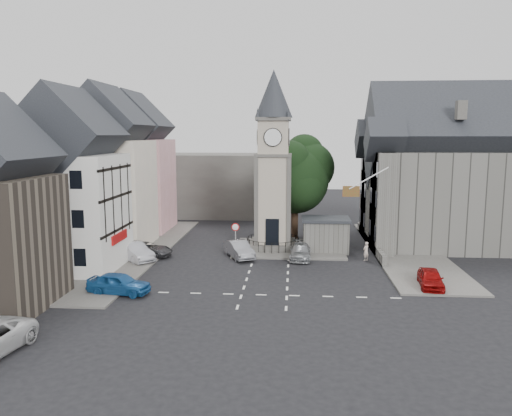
# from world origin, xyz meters

# --- Properties ---
(ground) EXTENTS (120.00, 120.00, 0.00)m
(ground) POSITION_xyz_m (0.00, 0.00, 0.00)
(ground) COLOR black
(ground) RESTS_ON ground
(pavement_west) EXTENTS (6.00, 30.00, 0.14)m
(pavement_west) POSITION_xyz_m (-12.50, 6.00, 0.07)
(pavement_west) COLOR #595651
(pavement_west) RESTS_ON ground
(pavement_east) EXTENTS (6.00, 26.00, 0.14)m
(pavement_east) POSITION_xyz_m (12.00, 8.00, 0.07)
(pavement_east) COLOR #595651
(pavement_east) RESTS_ON ground
(central_island) EXTENTS (10.00, 8.00, 0.16)m
(central_island) POSITION_xyz_m (1.50, 8.00, 0.08)
(central_island) COLOR #595651
(central_island) RESTS_ON ground
(road_markings) EXTENTS (20.00, 8.00, 0.01)m
(road_markings) POSITION_xyz_m (0.00, -5.50, 0.01)
(road_markings) COLOR silver
(road_markings) RESTS_ON ground
(clock_tower) EXTENTS (4.86, 4.86, 16.25)m
(clock_tower) POSITION_xyz_m (0.00, 7.99, 8.12)
(clock_tower) COLOR #4C4944
(clock_tower) RESTS_ON ground
(stone_shelter) EXTENTS (4.30, 3.30, 3.08)m
(stone_shelter) POSITION_xyz_m (4.80, 7.50, 1.55)
(stone_shelter) COLOR #5B5953
(stone_shelter) RESTS_ON ground
(town_tree) EXTENTS (7.20, 7.20, 10.80)m
(town_tree) POSITION_xyz_m (2.00, 13.00, 6.97)
(town_tree) COLOR black
(town_tree) RESTS_ON ground
(warning_sign_post) EXTENTS (0.70, 0.19, 2.85)m
(warning_sign_post) POSITION_xyz_m (-3.20, 5.43, 2.03)
(warning_sign_post) COLOR black
(warning_sign_post) RESTS_ON ground
(terrace_pink) EXTENTS (8.10, 7.60, 12.80)m
(terrace_pink) POSITION_xyz_m (-15.50, 16.00, 6.58)
(terrace_pink) COLOR #CD8D8D
(terrace_pink) RESTS_ON ground
(terrace_cream) EXTENTS (8.10, 7.60, 12.80)m
(terrace_cream) POSITION_xyz_m (-15.50, 8.00, 6.58)
(terrace_cream) COLOR #F4E4CC
(terrace_cream) RESTS_ON ground
(terrace_tudor) EXTENTS (8.10, 7.60, 12.00)m
(terrace_tudor) POSITION_xyz_m (-15.50, 0.00, 6.19)
(terrace_tudor) COLOR silver
(terrace_tudor) RESTS_ON ground
(backdrop_west) EXTENTS (20.00, 10.00, 8.00)m
(backdrop_west) POSITION_xyz_m (-12.00, 28.00, 4.00)
(backdrop_west) COLOR #4C4944
(backdrop_west) RESTS_ON ground
(east_building) EXTENTS (14.40, 11.40, 12.60)m
(east_building) POSITION_xyz_m (15.59, 11.00, 6.26)
(east_building) COLOR #5B5953
(east_building) RESTS_ON ground
(east_boundary_wall) EXTENTS (0.40, 16.00, 0.90)m
(east_boundary_wall) POSITION_xyz_m (9.20, 10.00, 0.45)
(east_boundary_wall) COLOR #5B5953
(east_boundary_wall) RESTS_ON ground
(flagpole) EXTENTS (3.68, 0.10, 2.74)m
(flagpole) POSITION_xyz_m (8.00, 4.00, 7.00)
(flagpole) COLOR white
(flagpole) RESTS_ON ground
(car_west_blue) EXTENTS (4.43, 2.28, 1.44)m
(car_west_blue) POSITION_xyz_m (-9.68, -6.00, 0.72)
(car_west_blue) COLOR #1B5496
(car_west_blue) RESTS_ON ground
(car_west_silver) EXTENTS (4.49, 4.47, 1.55)m
(car_west_silver) POSITION_xyz_m (-11.50, 2.76, 0.77)
(car_west_silver) COLOR #A8AAB1
(car_west_silver) RESTS_ON ground
(car_west_grey) EXTENTS (4.75, 2.57, 1.27)m
(car_west_grey) POSITION_xyz_m (-10.88, 4.18, 0.63)
(car_west_grey) COLOR #323235
(car_west_grey) RESTS_ON ground
(car_island_silver) EXTENTS (3.29, 4.62, 1.45)m
(car_island_silver) POSITION_xyz_m (-2.79, 4.50, 0.72)
(car_island_silver) COLOR gray
(car_island_silver) RESTS_ON ground
(car_island_east) EXTENTS (1.92, 4.39, 1.26)m
(car_island_east) POSITION_xyz_m (2.50, 4.50, 0.63)
(car_island_east) COLOR gray
(car_island_east) RESTS_ON ground
(car_east_red) EXTENTS (2.03, 4.05, 1.33)m
(car_east_red) POSITION_xyz_m (11.42, -3.00, 0.66)
(car_east_red) COLOR #8A0707
(car_east_red) RESTS_ON ground
(pedestrian) EXTENTS (0.70, 0.69, 1.63)m
(pedestrian) POSITION_xyz_m (8.00, 4.23, 0.81)
(pedestrian) COLOR beige
(pedestrian) RESTS_ON ground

